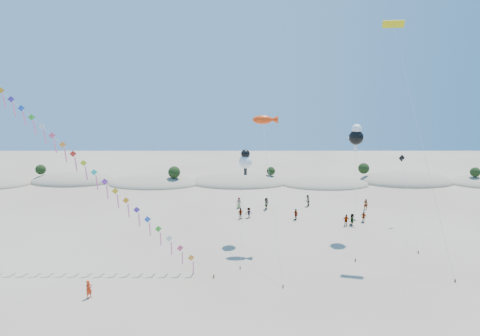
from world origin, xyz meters
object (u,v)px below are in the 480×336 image
(kite_train, at_px, (79,160))
(fish_kite, at_px, (265,120))
(parafoil_kite, at_px, (395,30))
(flyer_foreground, at_px, (89,289))

(kite_train, height_order, fish_kite, kite_train)
(fish_kite, bearing_deg, kite_train, -164.54)
(parafoil_kite, bearing_deg, kite_train, -172.72)
(kite_train, xyz_separation_m, parafoil_kite, (32.69, 4.18, 13.16))
(kite_train, bearing_deg, fish_kite, 15.46)
(fish_kite, distance_m, flyer_foreground, 24.99)
(fish_kite, height_order, flyer_foreground, fish_kite)
(parafoil_kite, xyz_separation_m, flyer_foreground, (-29.85, -11.57, -23.48))
(flyer_foreground, bearing_deg, parafoil_kite, -35.70)
(kite_train, distance_m, flyer_foreground, 13.01)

